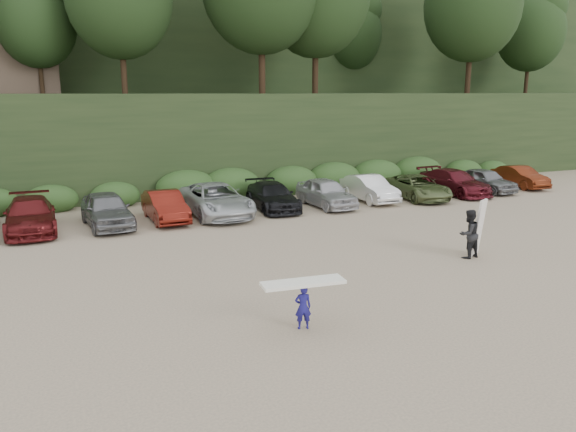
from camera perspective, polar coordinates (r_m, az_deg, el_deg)
name	(u,v)px	position (r m, az deg, el deg)	size (l,w,h in m)	color
ground	(336,267)	(20.15, 4.89, -5.17)	(120.00, 120.00, 0.00)	tan
hillside_backdrop	(144,33)	(53.80, -14.41, 17.59)	(90.00, 41.50, 28.00)	black
parked_cars	(224,200)	(28.52, -6.55, 1.61)	(39.89, 6.07, 1.61)	silver
child_surfer	(303,296)	(14.75, 1.54, -8.17)	(2.24, 0.82, 1.32)	navy
adult_surfer	(470,233)	(22.02, 17.97, -1.68)	(1.39, 0.83, 2.18)	black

